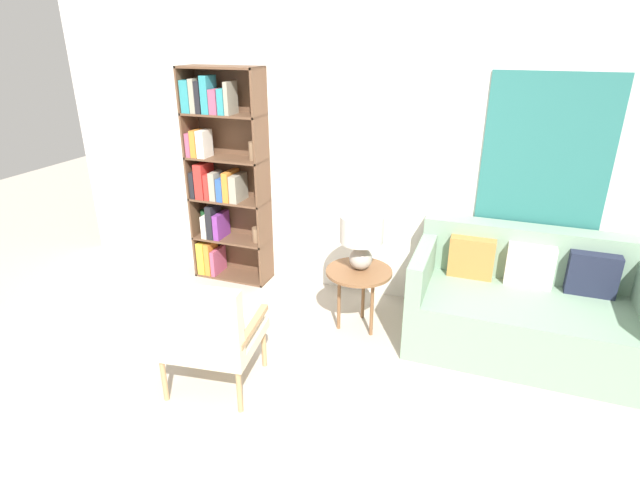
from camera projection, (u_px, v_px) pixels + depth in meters
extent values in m
plane|color=#B2A899|center=(274.00, 428.00, 3.21)|extent=(14.00, 14.00, 0.00)
cube|color=silver|center=(365.00, 155.00, 4.46)|extent=(6.40, 0.06, 2.70)
cube|color=#286B66|center=(545.00, 162.00, 3.93)|extent=(0.96, 0.02, 1.36)
cube|color=brown|center=(195.00, 176.00, 4.96)|extent=(0.02, 0.30, 2.09)
cube|color=brown|center=(263.00, 183.00, 4.72)|extent=(0.02, 0.30, 2.09)
cube|color=brown|center=(220.00, 67.00, 4.45)|extent=(0.77, 0.30, 0.02)
cube|color=brown|center=(235.00, 275.00, 5.23)|extent=(0.77, 0.30, 0.02)
cube|color=brown|center=(235.00, 176.00, 4.97)|extent=(0.77, 0.01, 2.09)
cube|color=brown|center=(232.00, 238.00, 5.08)|extent=(0.77, 0.30, 0.02)
cube|color=gold|center=(206.00, 256.00, 5.25)|extent=(0.08, 0.24, 0.34)
cube|color=orange|center=(211.00, 257.00, 5.20)|extent=(0.06, 0.19, 0.34)
cube|color=#B24C6B|center=(218.00, 260.00, 5.22)|extent=(0.04, 0.25, 0.27)
cube|color=brown|center=(229.00, 200.00, 4.92)|extent=(0.77, 0.30, 0.02)
cylinder|color=#194723|center=(204.00, 222.00, 5.12)|extent=(0.06, 0.06, 0.26)
cube|color=silver|center=(207.00, 226.00, 5.06)|extent=(0.05, 0.17, 0.23)
cube|color=black|center=(214.00, 221.00, 5.03)|extent=(0.07, 0.20, 0.34)
cube|color=#7A338C|center=(221.00, 225.00, 5.04)|extent=(0.06, 0.24, 0.26)
cylinder|color=#8C6B4C|center=(258.00, 235.00, 4.95)|extent=(0.11, 0.11, 0.14)
cube|color=brown|center=(226.00, 158.00, 4.76)|extent=(0.77, 0.30, 0.02)
cube|color=black|center=(197.00, 184.00, 4.95)|extent=(0.05, 0.22, 0.26)
cube|color=red|center=(204.00, 180.00, 4.91)|extent=(0.09, 0.24, 0.34)
cube|color=red|center=(210.00, 186.00, 4.87)|extent=(0.05, 0.17, 0.25)
cube|color=gray|center=(216.00, 186.00, 4.85)|extent=(0.07, 0.17, 0.28)
cube|color=#2D56A8|center=(223.00, 189.00, 4.83)|extent=(0.06, 0.17, 0.22)
cube|color=orange|center=(231.00, 185.00, 4.83)|extent=(0.06, 0.25, 0.29)
cube|color=gray|center=(238.00, 188.00, 4.81)|extent=(0.08, 0.25, 0.26)
cube|color=brown|center=(223.00, 114.00, 4.60)|extent=(0.77, 0.30, 0.02)
cube|color=#B24C6B|center=(194.00, 144.00, 4.80)|extent=(0.05, 0.23, 0.23)
cube|color=orange|center=(197.00, 143.00, 4.75)|extent=(0.06, 0.17, 0.25)
cube|color=silver|center=(204.00, 144.00, 4.72)|extent=(0.08, 0.17, 0.26)
cylinder|color=#8C6B4C|center=(254.00, 151.00, 4.63)|extent=(0.10, 0.10, 0.17)
cube|color=teal|center=(189.00, 96.00, 4.60)|extent=(0.09, 0.17, 0.29)
cube|color=gray|center=(197.00, 96.00, 4.59)|extent=(0.05, 0.21, 0.31)
cube|color=black|center=(202.00, 97.00, 4.56)|extent=(0.05, 0.18, 0.29)
cube|color=teal|center=(209.00, 95.00, 4.53)|extent=(0.07, 0.18, 0.34)
cube|color=#B24C6B|center=(218.00, 101.00, 4.54)|extent=(0.08, 0.21, 0.22)
cube|color=teal|center=(226.00, 101.00, 4.51)|extent=(0.06, 0.22, 0.23)
cube|color=gray|center=(231.00, 98.00, 4.47)|extent=(0.04, 0.19, 0.29)
cylinder|color=tan|center=(264.00, 347.00, 3.76)|extent=(0.04, 0.04, 0.33)
cylinder|color=tan|center=(197.00, 338.00, 3.86)|extent=(0.04, 0.04, 0.33)
cylinder|color=tan|center=(239.00, 391.00, 3.29)|extent=(0.04, 0.04, 0.33)
cylinder|color=tan|center=(164.00, 380.00, 3.40)|extent=(0.04, 0.04, 0.33)
cube|color=beige|center=(214.00, 338.00, 3.50)|extent=(0.70, 0.67, 0.08)
cube|color=beige|center=(195.00, 322.00, 3.17)|extent=(0.63, 0.18, 0.48)
cube|color=tan|center=(253.00, 326.00, 3.39)|extent=(0.12, 0.54, 0.04)
cube|color=tan|center=(174.00, 316.00, 3.50)|extent=(0.12, 0.54, 0.04)
cube|color=gray|center=(522.00, 323.00, 3.94)|extent=(1.73, 0.94, 0.47)
cube|color=gray|center=(530.00, 253.00, 4.08)|extent=(1.73, 0.20, 0.44)
cube|color=gray|center=(424.00, 264.00, 4.04)|extent=(0.12, 0.94, 0.31)
cube|color=#B27538|center=(471.00, 258.00, 4.12)|extent=(0.36, 0.12, 0.34)
cube|color=beige|center=(530.00, 266.00, 3.97)|extent=(0.36, 0.12, 0.34)
cube|color=#1E2338|center=(593.00, 274.00, 3.83)|extent=(0.36, 0.12, 0.34)
cylinder|color=brown|center=(359.00, 272.00, 4.13)|extent=(0.55, 0.55, 0.02)
cylinder|color=brown|center=(363.00, 292.00, 4.37)|extent=(0.03, 0.03, 0.52)
cylinder|color=brown|center=(339.00, 302.00, 4.20)|extent=(0.03, 0.03, 0.52)
cylinder|color=brown|center=(372.00, 308.00, 4.11)|extent=(0.03, 0.03, 0.52)
ellipsoid|color=#A59E93|center=(361.00, 259.00, 4.12)|extent=(0.19, 0.19, 0.18)
cylinder|color=tan|center=(361.00, 245.00, 4.07)|extent=(0.02, 0.02, 0.06)
cylinder|color=beige|center=(362.00, 229.00, 4.02)|extent=(0.35, 0.35, 0.22)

